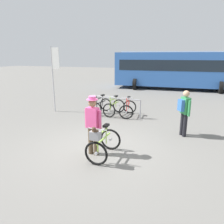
{
  "coord_description": "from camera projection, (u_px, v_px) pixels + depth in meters",
  "views": [
    {
      "loc": [
        2.38,
        -5.66,
        2.82
      ],
      "look_at": [
        0.17,
        0.69,
        1.0
      ],
      "focal_mm": 34.09,
      "sensor_mm": 36.0,
      "label": 1
    }
  ],
  "objects": [
    {
      "name": "featured_bicycle",
      "position": [
        102.0,
        142.0,
        5.84
      ],
      "size": [
        0.69,
        1.22,
        1.09
      ],
      "color": "black",
      "rests_on": "ground"
    },
    {
      "name": "ground_plane",
      "position": [
        100.0,
        148.0,
        6.65
      ],
      "size": [
        80.0,
        80.0,
        0.0
      ],
      "primitive_type": "plane",
      "color": "slate"
    },
    {
      "name": "banner_flag",
      "position": [
        54.0,
        67.0,
        10.32
      ],
      "size": [
        0.45,
        0.05,
        3.2
      ],
      "color": "#B2B2B7",
      "rests_on": "ground"
    },
    {
      "name": "bus_distant",
      "position": [
        177.0,
        68.0,
        17.57
      ],
      "size": [
        10.1,
        3.7,
        3.08
      ],
      "color": "#3366B7",
      "rests_on": "ground"
    },
    {
      "name": "person_with_featured_bike",
      "position": [
        93.0,
        123.0,
        5.99
      ],
      "size": [
        0.53,
        0.32,
        1.72
      ],
      "color": "brown",
      "rests_on": "ground"
    },
    {
      "name": "bike_rack_rail",
      "position": [
        115.0,
        103.0,
        9.96
      ],
      "size": [
        2.51,
        0.17,
        0.88
      ],
      "color": "#99999E",
      "rests_on": "ground"
    },
    {
      "name": "racked_bike_black",
      "position": [
        101.0,
        106.0,
        10.47
      ],
      "size": [
        0.8,
        1.17,
        0.97
      ],
      "color": "black",
      "rests_on": "ground"
    },
    {
      "name": "racked_bike_red",
      "position": [
        128.0,
        109.0,
        9.97
      ],
      "size": [
        0.77,
        1.17,
        0.98
      ],
      "color": "black",
      "rests_on": "ground"
    },
    {
      "name": "racked_bike_lime",
      "position": [
        114.0,
        107.0,
        10.22
      ],
      "size": [
        0.83,
        1.21,
        0.98
      ],
      "color": "black",
      "rests_on": "ground"
    },
    {
      "name": "pedestrian_with_backpack",
      "position": [
        184.0,
        110.0,
        7.41
      ],
      "size": [
        0.44,
        0.47,
        1.64
      ],
      "color": "black",
      "rests_on": "ground"
    }
  ]
}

